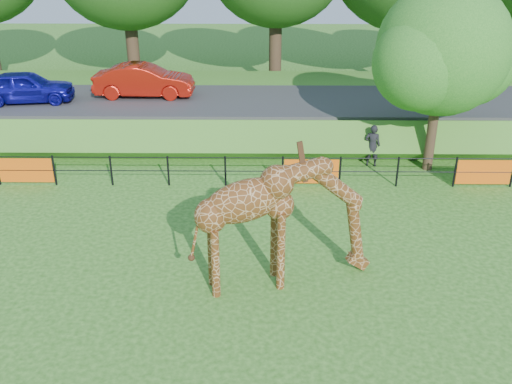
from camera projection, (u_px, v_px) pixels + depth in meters
ground at (205, 331)px, 12.86m from camera, size 90.00×90.00×0.00m
giraffe at (284, 223)px, 14.02m from camera, size 4.75×1.96×3.34m
perimeter_fence at (225, 171)px, 19.88m from camera, size 28.07×0.10×1.10m
embankment at (235, 107)px, 26.64m from camera, size 40.00×9.00×1.30m
road at (233, 101)px, 24.98m from camera, size 40.00×5.00×0.12m
car_blue at (26, 87)px, 24.30m from camera, size 4.15×2.14×1.35m
car_red at (144, 81)px, 25.13m from camera, size 4.35×1.56×1.43m
visitor at (372, 145)px, 21.46m from camera, size 0.66×0.50×1.62m
tree_east at (445, 54)px, 19.71m from camera, size 5.40×4.71×6.76m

